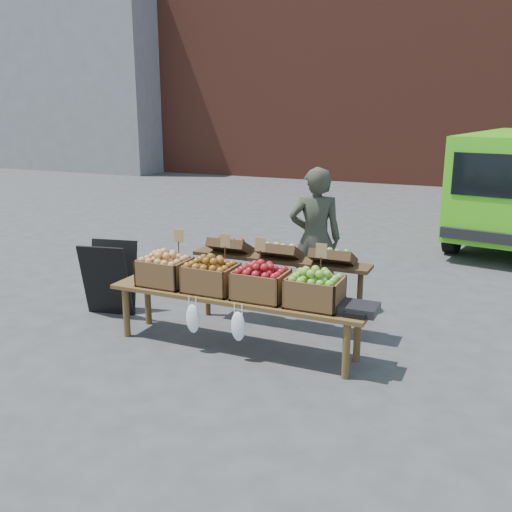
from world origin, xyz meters
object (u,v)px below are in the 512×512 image
at_px(weighing_scale, 359,309).
at_px(crate_golden_apples, 165,272).
at_px(vendor, 315,239).
at_px(display_bench, 236,322).
at_px(back_table, 279,282).
at_px(chalkboard_sign, 110,278).
at_px(crate_russet_pears, 211,278).
at_px(crate_green_apples, 315,292).
at_px(crate_red_apples, 261,285).

bearing_deg(weighing_scale, crate_golden_apples, 180.00).
xyz_separation_m(vendor, weighing_scale, (0.92, -1.48, -0.25)).
bearing_deg(display_bench, weighing_scale, 0.00).
xyz_separation_m(display_bench, weighing_scale, (1.25, 0.00, 0.33)).
bearing_deg(back_table, crate_golden_apples, -144.44).
bearing_deg(back_table, chalkboard_sign, -168.04).
height_order(crate_russet_pears, weighing_scale, crate_russet_pears).
distance_m(crate_russet_pears, crate_green_apples, 1.10).
bearing_deg(crate_red_apples, crate_golden_apples, 180.00).
bearing_deg(crate_green_apples, back_table, 131.75).
relative_size(back_table, display_bench, 0.78).
relative_size(back_table, weighing_scale, 6.18).
height_order(chalkboard_sign, crate_golden_apples, chalkboard_sign).
height_order(vendor, chalkboard_sign, vendor).
height_order(vendor, weighing_scale, vendor).
xyz_separation_m(vendor, crate_golden_apples, (-1.16, -1.48, -0.15)).
distance_m(crate_golden_apples, crate_green_apples, 1.65).
distance_m(crate_golden_apples, weighing_scale, 2.08).
relative_size(display_bench, crate_golden_apples, 5.40).
relative_size(back_table, crate_green_apples, 4.20).
relative_size(crate_golden_apples, crate_green_apples, 1.00).
xyz_separation_m(crate_russet_pears, crate_red_apples, (0.55, 0.00, 0.00)).
distance_m(vendor, crate_red_apples, 1.49).
height_order(vendor, display_bench, vendor).
height_order(display_bench, crate_golden_apples, crate_golden_apples).
bearing_deg(display_bench, crate_green_apples, 0.00).
distance_m(crate_red_apples, crate_green_apples, 0.55).
relative_size(crate_russet_pears, crate_red_apples, 1.00).
xyz_separation_m(chalkboard_sign, display_bench, (1.80, -0.30, -0.15)).
height_order(chalkboard_sign, crate_russet_pears, chalkboard_sign).
bearing_deg(crate_golden_apples, weighing_scale, 0.00).
bearing_deg(crate_red_apples, back_table, 97.33).
distance_m(display_bench, weighing_scale, 1.29).
relative_size(back_table, crate_russet_pears, 4.20).
bearing_deg(display_bench, crate_russet_pears, 180.00).
relative_size(crate_red_apples, weighing_scale, 1.47).
height_order(crate_golden_apples, crate_green_apples, same).
bearing_deg(display_bench, chalkboard_sign, 170.50).
relative_size(vendor, weighing_scale, 5.05).
bearing_deg(crate_green_apples, display_bench, 180.00).
xyz_separation_m(back_table, crate_green_apples, (0.64, -0.72, 0.19)).
distance_m(vendor, chalkboard_sign, 2.47).
xyz_separation_m(crate_golden_apples, crate_green_apples, (1.65, 0.00, 0.00)).
distance_m(display_bench, crate_green_apples, 0.93).
bearing_deg(vendor, crate_green_apples, 85.38).
distance_m(crate_red_apples, weighing_scale, 0.98).
bearing_deg(crate_red_apples, weighing_scale, 0.00).
bearing_deg(vendor, display_bench, 54.33).
bearing_deg(chalkboard_sign, crate_red_apples, -20.05).
height_order(chalkboard_sign, crate_red_apples, chalkboard_sign).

